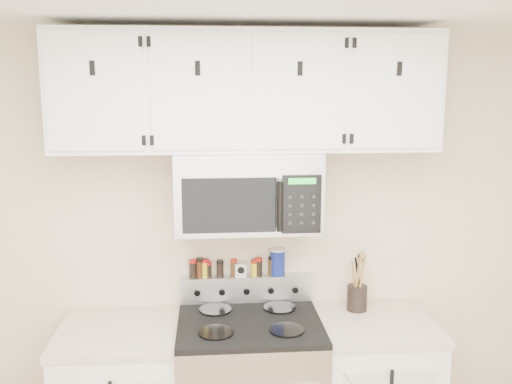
# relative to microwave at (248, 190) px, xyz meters

# --- Properties ---
(back_wall) EXTENTS (3.50, 0.01, 2.50)m
(back_wall) POSITION_rel_microwave_xyz_m (-0.00, 0.19, -0.38)
(back_wall) COLOR #C1B090
(back_wall) RESTS_ON floor
(microwave) EXTENTS (0.76, 0.44, 0.42)m
(microwave) POSITION_rel_microwave_xyz_m (0.00, 0.00, 0.00)
(microwave) COLOR #9E9EA3
(microwave) RESTS_ON back_wall
(upper_cabinets) EXTENTS (2.00, 0.35, 0.62)m
(upper_cabinets) POSITION_rel_microwave_xyz_m (-0.00, 0.03, 0.52)
(upper_cabinets) COLOR white
(upper_cabinets) RESTS_ON back_wall
(utensil_crock) EXTENTS (0.11, 0.11, 0.33)m
(utensil_crock) POSITION_rel_microwave_xyz_m (0.62, 0.04, -0.63)
(utensil_crock) COLOR black
(utensil_crock) RESTS_ON base_cabinet_right
(kitchen_timer) EXTENTS (0.07, 0.06, 0.08)m
(kitchen_timer) POSITION_rel_microwave_xyz_m (-0.03, 0.16, -0.49)
(kitchen_timer) COLOR silver
(kitchen_timer) RESTS_ON range
(salt_canister) EXTENTS (0.09, 0.09, 0.16)m
(salt_canister) POSITION_rel_microwave_xyz_m (0.18, 0.16, -0.45)
(salt_canister) COLOR navy
(salt_canister) RESTS_ON range
(spice_jar_0) EXTENTS (0.05, 0.05, 0.10)m
(spice_jar_0) POSITION_rel_microwave_xyz_m (-0.30, 0.16, -0.48)
(spice_jar_0) COLOR black
(spice_jar_0) RESTS_ON range
(spice_jar_1) EXTENTS (0.04, 0.04, 0.11)m
(spice_jar_1) POSITION_rel_microwave_xyz_m (-0.26, 0.16, -0.47)
(spice_jar_1) COLOR #42220F
(spice_jar_1) RESTS_ON range
(spice_jar_2) EXTENTS (0.05, 0.05, 0.10)m
(spice_jar_2) POSITION_rel_microwave_xyz_m (-0.23, 0.16, -0.48)
(spice_jar_2) COLOR gold
(spice_jar_2) RESTS_ON range
(spice_jar_3) EXTENTS (0.04, 0.04, 0.09)m
(spice_jar_3) POSITION_rel_microwave_xyz_m (-0.22, 0.16, -0.48)
(spice_jar_3) COLOR black
(spice_jar_3) RESTS_ON range
(spice_jar_4) EXTENTS (0.04, 0.04, 0.10)m
(spice_jar_4) POSITION_rel_microwave_xyz_m (-0.15, 0.16, -0.48)
(spice_jar_4) COLOR black
(spice_jar_4) RESTS_ON range
(spice_jar_5) EXTENTS (0.04, 0.04, 0.10)m
(spice_jar_5) POSITION_rel_microwave_xyz_m (-0.07, 0.16, -0.48)
(spice_jar_5) COLOR #3F290F
(spice_jar_5) RESTS_ON range
(spice_jar_6) EXTENTS (0.04, 0.04, 0.09)m
(spice_jar_6) POSITION_rel_microwave_xyz_m (0.05, 0.16, -0.48)
(spice_jar_6) COLOR yellow
(spice_jar_6) RESTS_ON range
(spice_jar_7) EXTENTS (0.04, 0.04, 0.11)m
(spice_jar_7) POSITION_rel_microwave_xyz_m (0.07, 0.16, -0.48)
(spice_jar_7) COLOR black
(spice_jar_7) RESTS_ON range
(spice_jar_8) EXTENTS (0.04, 0.04, 0.11)m
(spice_jar_8) POSITION_rel_microwave_xyz_m (0.15, 0.16, -0.47)
(spice_jar_8) COLOR #402A0F
(spice_jar_8) RESTS_ON range
(spice_jar_9) EXTENTS (0.04, 0.04, 0.09)m
(spice_jar_9) POSITION_rel_microwave_xyz_m (0.17, 0.16, -0.49)
(spice_jar_9) COLOR gold
(spice_jar_9) RESTS_ON range
(spice_jar_10) EXTENTS (0.04, 0.04, 0.11)m
(spice_jar_10) POSITION_rel_microwave_xyz_m (0.18, 0.16, -0.47)
(spice_jar_10) COLOR black
(spice_jar_10) RESTS_ON range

